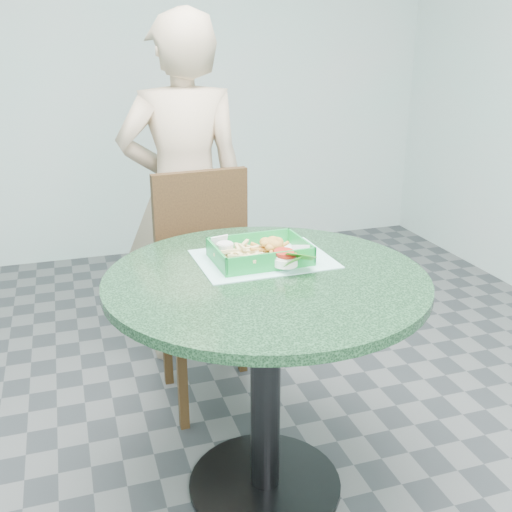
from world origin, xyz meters
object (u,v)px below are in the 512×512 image
object	(u,v)px
dining_chair	(208,272)
diner_person	(184,190)
cafe_table	(266,332)
food_basket	(260,262)
crab_sandwich	(272,253)
sauce_ramekin	(225,253)

from	to	relation	value
dining_chair	diner_person	bearing A→B (deg)	87.82
dining_chair	diner_person	xyz separation A→B (m)	(-0.02, 0.34, 0.26)
cafe_table	food_basket	size ratio (longest dim) A/B	3.32
crab_sandwich	sauce_ramekin	distance (m)	0.15
sauce_ramekin	dining_chair	bearing A→B (deg)	83.10
crab_sandwich	sauce_ramekin	size ratio (longest dim) A/B	2.11
food_basket	sauce_ramekin	xyz separation A→B (m)	(-0.10, 0.03, 0.03)
crab_sandwich	diner_person	bearing A→B (deg)	95.73
crab_sandwich	cafe_table	bearing A→B (deg)	-117.96
dining_chair	crab_sandwich	bearing A→B (deg)	-87.41
cafe_table	crab_sandwich	world-z (taller)	crab_sandwich
food_basket	crab_sandwich	world-z (taller)	crab_sandwich
diner_person	crab_sandwich	world-z (taller)	diner_person
sauce_ramekin	diner_person	bearing A→B (deg)	86.94
dining_chair	sauce_ramekin	size ratio (longest dim) A/B	17.51
diner_person	crab_sandwich	xyz separation A→B (m)	(0.09, -0.90, 0.00)
cafe_table	dining_chair	size ratio (longest dim) A/B	1.03
diner_person	food_basket	distance (m)	0.88
diner_person	food_basket	world-z (taller)	diner_person
diner_person	sauce_ramekin	bearing A→B (deg)	90.08
diner_person	food_basket	xyz separation A→B (m)	(0.06, -0.88, -0.03)
food_basket	crab_sandwich	size ratio (longest dim) A/B	2.58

